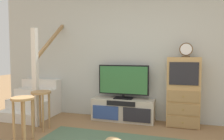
{
  "coord_description": "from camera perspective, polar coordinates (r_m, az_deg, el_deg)",
  "views": [
    {
      "loc": [
        0.74,
        -1.97,
        1.32
      ],
      "look_at": [
        -0.4,
        1.77,
        1.04
      ],
      "focal_mm": 34.96,
      "sensor_mm": 36.0,
      "label": 1
    }
  ],
  "objects": [
    {
      "name": "television",
      "position": [
        4.35,
        2.99,
        -2.86
      ],
      "size": [
        1.01,
        0.22,
        0.67
      ],
      "color": "black",
      "rests_on": "media_console"
    },
    {
      "name": "back_wall",
      "position": [
        4.49,
        7.5,
        4.38
      ],
      "size": [
        6.4,
        0.12,
        2.7
      ],
      "primitive_type": "cube",
      "color": "#B2B7B2",
      "rests_on": "ground_plane"
    },
    {
      "name": "desk_clock",
      "position": [
        4.16,
        18.78,
        4.99
      ],
      "size": [
        0.24,
        0.08,
        0.26
      ],
      "color": "#4C3823",
      "rests_on": "side_cabinet"
    },
    {
      "name": "bar_stool_far",
      "position": [
        4.03,
        -18.01,
        -7.76
      ],
      "size": [
        0.34,
        0.34,
        0.68
      ],
      "color": "#A37A4C",
      "rests_on": "ground_plane"
    },
    {
      "name": "staircase",
      "position": [
        5.22,
        -18.33,
        -6.67
      ],
      "size": [
        1.0,
        1.36,
        2.2
      ],
      "color": "silver",
      "rests_on": "ground_plane"
    },
    {
      "name": "side_cabinet",
      "position": [
        4.23,
        18.09,
        -5.47
      ],
      "size": [
        0.58,
        0.38,
        1.28
      ],
      "color": "tan",
      "rests_on": "ground_plane"
    },
    {
      "name": "bar_stool_near",
      "position": [
        3.58,
        -22.27,
        -9.32
      ],
      "size": [
        0.34,
        0.34,
        0.69
      ],
      "color": "#A37A4C",
      "rests_on": "ground_plane"
    },
    {
      "name": "media_console",
      "position": [
        4.43,
        2.89,
        -10.34
      ],
      "size": [
        1.24,
        0.38,
        0.44
      ],
      "color": "#BCB29E",
      "rests_on": "ground_plane"
    }
  ]
}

